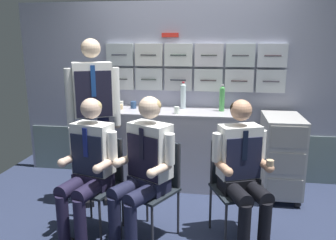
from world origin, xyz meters
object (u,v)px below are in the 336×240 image
at_px(crew_member_standing, 94,107).
at_px(crew_member_near_trolley, 243,168).
at_px(folding_chair_left, 100,174).
at_px(folding_chair_center, 156,178).
at_px(service_trolley, 281,154).
at_px(water_bottle_blue_cap, 183,96).
at_px(crew_member_left, 88,164).
at_px(crew_member_center, 144,165).
at_px(paper_cup_blue, 121,104).
at_px(folding_chair_near_trolley, 234,177).

bearing_deg(crew_member_standing, crew_member_near_trolley, -20.45).
bearing_deg(folding_chair_left, folding_chair_center, -1.90).
xyz_separation_m(folding_chair_left, folding_chair_center, (0.52, -0.02, 0.00)).
height_order(service_trolley, crew_member_near_trolley, crew_member_near_trolley).
distance_m(crew_member_standing, water_bottle_blue_cap, 1.11).
distance_m(crew_member_near_trolley, crew_member_standing, 1.61).
xyz_separation_m(crew_member_left, water_bottle_blue_cap, (0.67, 1.37, 0.39)).
relative_size(service_trolley, crew_member_standing, 0.53).
height_order(crew_member_center, crew_member_near_trolley, crew_member_center).
xyz_separation_m(crew_member_left, paper_cup_blue, (-0.10, 1.39, 0.27)).
bearing_deg(paper_cup_blue, crew_member_standing, -95.39).
height_order(folding_chair_left, crew_member_left, crew_member_left).
xyz_separation_m(water_bottle_blue_cap, paper_cup_blue, (-0.77, 0.02, -0.12)).
distance_m(crew_member_left, folding_chair_near_trolley, 1.28).
xyz_separation_m(folding_chair_left, folding_chair_near_trolley, (1.20, 0.10, 0.00)).
bearing_deg(service_trolley, crew_member_standing, -167.80).
distance_m(crew_member_center, crew_member_near_trolley, 0.82).
distance_m(service_trolley, crew_member_standing, 2.07).
bearing_deg(paper_cup_blue, folding_chair_near_trolley, -40.09).
bearing_deg(crew_member_left, service_trolley, 31.07).
xyz_separation_m(service_trolley, folding_chair_left, (-1.74, -0.92, 0.03)).
height_order(crew_member_left, water_bottle_blue_cap, same).
xyz_separation_m(crew_member_center, crew_member_standing, (-0.66, 0.65, 0.34)).
bearing_deg(water_bottle_blue_cap, crew_member_standing, -139.63).
distance_m(crew_member_center, water_bottle_blue_cap, 1.43).
height_order(water_bottle_blue_cap, paper_cup_blue, water_bottle_blue_cap).
height_order(crew_member_near_trolley, water_bottle_blue_cap, crew_member_near_trolley).
bearing_deg(water_bottle_blue_cap, folding_chair_center, -95.01).
bearing_deg(paper_cup_blue, folding_chair_center, -61.87).
height_order(folding_chair_left, water_bottle_blue_cap, water_bottle_blue_cap).
relative_size(service_trolley, crew_member_center, 0.72).
distance_m(service_trolley, paper_cup_blue, 1.96).
bearing_deg(service_trolley, water_bottle_blue_cap, 165.18).
bearing_deg(folding_chair_left, crew_member_standing, 113.27).
distance_m(folding_chair_left, water_bottle_blue_cap, 1.47).
height_order(folding_chair_left, crew_member_standing, crew_member_standing).
bearing_deg(folding_chair_left, paper_cup_blue, 96.68).
bearing_deg(crew_member_near_trolley, service_trolley, 63.54).
height_order(crew_member_center, water_bottle_blue_cap, crew_member_center).
bearing_deg(folding_chair_center, crew_member_standing, 145.11).
relative_size(service_trolley, folding_chair_center, 1.07).
distance_m(crew_member_left, water_bottle_blue_cap, 1.57).
distance_m(crew_member_near_trolley, water_bottle_blue_cap, 1.46).
bearing_deg(crew_member_center, paper_cup_blue, 113.00).
xyz_separation_m(crew_member_near_trolley, paper_cup_blue, (-1.40, 1.28, 0.27)).
distance_m(crew_member_near_trolley, paper_cup_blue, 1.92).
bearing_deg(water_bottle_blue_cap, crew_member_near_trolley, -63.58).
bearing_deg(folding_chair_near_trolley, folding_chair_center, -170.29).
relative_size(folding_chair_left, folding_chair_near_trolley, 1.00).
bearing_deg(water_bottle_blue_cap, folding_chair_near_trolley, -62.94).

